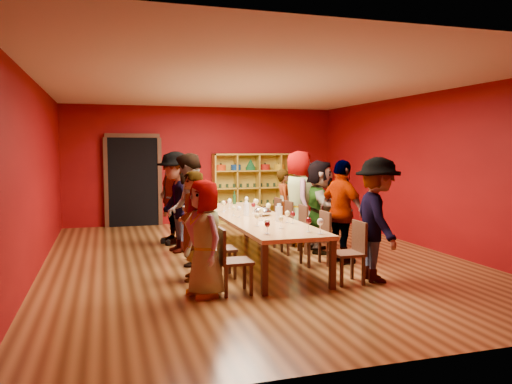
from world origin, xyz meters
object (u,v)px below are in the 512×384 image
Objects in this scene: person_left_0 at (205,238)px; chair_person_left_2 at (203,234)px; person_left_1 at (191,226)px; chair_person_left_4 at (186,219)px; chair_person_right_0 at (352,249)px; person_right_3 at (299,198)px; person_left_2 at (188,209)px; person_right_1 at (342,212)px; person_right_0 at (377,219)px; chair_person_right_3 at (284,221)px; chair_person_right_2 at (298,227)px; person_right_4 at (284,204)px; chair_person_left_0 at (230,257)px; chair_person_left_1 at (216,245)px; person_left_3 at (176,202)px; chair_person_right_1 at (319,235)px; person_right_2 at (320,206)px; tasting_table at (253,219)px; spittoon_bowl at (263,212)px; person_left_4 at (172,199)px; shelving_unit at (257,184)px; chair_person_right_4 at (273,217)px; chair_person_left_3 at (192,225)px.

person_left_0 reaches higher than chair_person_left_2.
person_left_1 is 2.95m from chair_person_left_4.
chair_person_right_0 is 0.47× the size of person_right_3.
person_left_2 reaches higher than person_right_1.
chair_person_right_3 is (-0.40, 2.88, -0.41)m from person_right_0.
person_right_4 is at bearing 79.79° from chair_person_right_2.
person_left_2 reaches higher than chair_person_left_0.
chair_person_left_1 is 2.29m from person_right_1.
person_left_3 is at bearing 98.33° from chair_person_left_1.
person_right_3 is (2.47, 2.89, 0.18)m from person_left_0.
chair_person_right_1 is 1.11m from person_right_2.
person_right_2 is (1.34, 0.18, 0.16)m from tasting_table.
chair_person_right_3 is at bearing 51.45° from spittoon_bowl.
chair_person_right_0 is at bearing -64.13° from chair_person_left_4.
person_left_4 reaches higher than tasting_table.
person_left_3 is 2.31m from chair_person_right_2.
person_left_4 is at bearing 95.29° from chair_person_left_1.
person_right_1 reaches higher than person_right_4.
person_left_1 is (-1.27, -1.09, 0.10)m from tasting_table.
person_right_0 is 2.88m from person_right_3.
person_right_0 is at bearing -71.22° from chair_person_right_1.
chair_person_right_1 is 0.47× the size of person_right_3.
chair_person_left_0 is 0.48× the size of person_left_2.
person_right_0 is at bearing -59.43° from chair_person_left_4.
chair_person_right_4 is at bearing -100.15° from shelving_unit.
shelving_unit is (1.40, 4.32, 0.28)m from tasting_table.
person_right_4 is (2.08, 3.56, 0.25)m from chair_person_left_0.
person_left_3 is (-2.61, -3.35, -0.04)m from shelving_unit.
tasting_table is 5.06× the size of chair_person_right_3.
shelving_unit is at bearing 69.82° from chair_person_left_0.
chair_person_left_2 is at bearing 102.38° from person_left_2.
person_left_4 is at bearing 162.96° from person_left_0.
tasting_table is 1.54m from person_right_1.
person_right_2 reaches higher than chair_person_right_3.
person_left_2 is at bearing -174.26° from spittoon_bowl.
person_right_3 is 1.26× the size of person_right_4.
person_right_2 reaches higher than spittoon_bowl.
chair_person_right_1 is at bearing -90.00° from chair_person_right_3.
person_left_0 is 2.96m from chair_person_left_3.
person_right_4 is (0.26, 3.54, 0.25)m from chair_person_right_0.
person_right_1 is (2.23, 1.18, 0.38)m from chair_person_left_0.
chair_person_right_0 is (1.82, -1.82, 0.00)m from chair_person_left_2.
chair_person_left_3 is 0.54m from person_left_3.
shelving_unit reaches higher than chair_person_left_1.
person_left_0 is 1.72× the size of chair_person_left_2.
person_right_0 is at bearing 30.84° from person_left_3.
chair_person_left_4 is (0.26, 1.93, -0.43)m from person_left_2.
chair_person_left_4 is 1.83m from chair_person_right_4.
person_right_3 is at bearing -160.39° from person_right_4.
chair_person_left_0 is 2.28m from spittoon_bowl.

